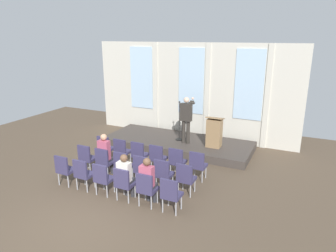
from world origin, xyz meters
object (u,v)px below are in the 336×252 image
Objects in this scene: chair_r1_c5 at (186,177)px; audience_r2_c3 at (125,174)px; chair_r0_c3 at (158,157)px; audience_r2_c4 at (148,179)px; chair_r2_c5 at (171,193)px; chair_r2_c0 at (65,168)px; chair_r1_c1 at (104,160)px; chair_r2_c2 at (103,177)px; chair_r0_c1 at (122,150)px; chair_r0_c0 at (105,147)px; mic_stand at (179,132)px; chair_r0_c2 at (139,153)px; chair_r1_c2 at (123,164)px; chair_r2_c4 at (147,187)px; chair_r1_c0 at (87,157)px; audience_r1_c1 at (105,153)px; chair_r2_c1 at (83,173)px; chair_r0_c4 at (177,160)px; chair_r1_c3 at (142,168)px; chair_r1_c4 at (163,172)px; lectern at (214,132)px; chair_r0_c5 at (198,164)px; chair_r2_c3 at (124,182)px; speaker at (186,117)px.

audience_r2_c3 reaches higher than chair_r1_c5.
chair_r1_c5 is at bearing -35.63° from chair_r0_c3.
audience_r2_c4 reaches higher than chair_r2_c5.
chair_r2_c0 and chair_r2_c5 have the same top height.
chair_r2_c2 is at bearing -55.10° from chair_r1_c1.
chair_r0_c1 is 0.72× the size of audience_r2_c3.
chair_r0_c0 is 1.95m from chair_r2_c0.
chair_r2_c0 is at bearing -111.75° from mic_stand.
chair_r0_c2 is 0.98m from chair_r1_c2.
chair_r1_c2 is 1.67m from chair_r2_c4.
chair_r2_c4 is (2.72, -0.98, 0.00)m from chair_r1_c0.
audience_r1_c1 reaches higher than audience_r2_c4.
chair_r0_c1 is 2.78m from audience_r2_c4.
chair_r2_c1 is at bearing -70.77° from chair_r0_c0.
mic_stand is at bearing 111.82° from chair_r0_c4.
chair_r0_c1 is 1.00× the size of chair_r1_c1.
chair_r0_c1 is 1.00× the size of chair_r0_c3.
chair_r1_c3 and chair_r2_c0 have the same top height.
audience_r1_c1 is at bearing 177.80° from chair_r1_c4.
chair_r0_c0 is 2.07m from chair_r2_c1.
audience_r2_c4 reaches higher than chair_r0_c4.
audience_r2_c3 is at bearing -23.63° from chair_r1_c0.
lectern is 0.88× the size of audience_r2_c4.
audience_r1_c1 is at bearing 152.69° from chair_r2_c4.
chair_r0_c2 is 1.19m from chair_r1_c1.
chair_r2_c2 is (-1.36, -1.95, 0.00)m from chair_r0_c4.
chair_r0_c2 and chair_r2_c5 have the same top height.
chair_r1_c3 and chair_r2_c5 have the same top height.
chair_r2_c4 is (-0.68, -0.98, 0.00)m from chair_r1_c5.
chair_r0_c4 is at bearing -102.10° from lectern.
chair_r1_c2 and chair_r2_c0 have the same top height.
chair_r0_c2 and chair_r1_c4 have the same top height.
audience_r2_c3 reaches higher than chair_r0_c0.
chair_r2_c3 is at bearing -124.90° from chair_r0_c5.
audience_r2_c3 is (-1.36, -1.87, 0.19)m from chair_r0_c5.
chair_r0_c0 is 3.54m from chair_r1_c5.
chair_r1_c0 is at bearing 144.37° from chair_r2_c2.
chair_r0_c2 and chair_r2_c4 have the same top height.
speaker is 4.14m from audience_r2_c3.
chair_r0_c0 is at bearing 127.18° from audience_r1_c1.
speaker is at bearing 63.14° from chair_r2_c0.
chair_r1_c4 and chair_r1_c5 have the same top height.
chair_r0_c1 and chair_r0_c5 have the same top height.
audience_r2_c3 is at bearing -33.28° from chair_r1_c1.
chair_r2_c0 is at bearing -144.37° from chair_r1_c2.
chair_r0_c0 is 1.00× the size of chair_r0_c3.
chair_r0_c0 is 1.00× the size of chair_r0_c4.
chair_r2_c1 is 1.00× the size of chair_r2_c3.
audience_r2_c3 reaches higher than chair_r1_c2.
chair_r2_c3 is (0.68, 0.00, 0.00)m from chair_r2_c2.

